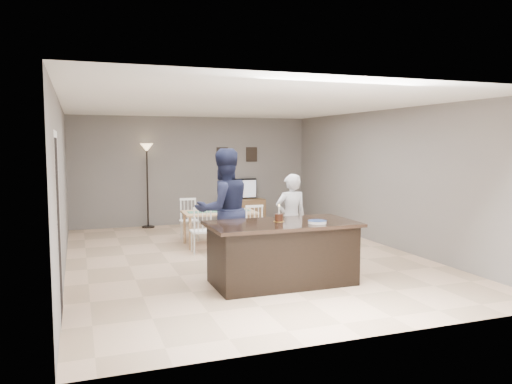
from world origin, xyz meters
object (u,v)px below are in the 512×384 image
object	(u,v)px
woman	(291,218)
floor_lamp	(147,163)
man	(224,210)
birthday_cake	(279,217)
kitchen_island	(282,253)
dining_table	(219,217)
television	(241,189)
tv_console	(242,211)
plate_stack	(317,222)

from	to	relation	value
woman	floor_lamp	size ratio (longest dim) A/B	0.75
man	birthday_cake	size ratio (longest dim) A/B	7.83
kitchen_island	dining_table	size ratio (longest dim) A/B	1.28
woman	man	xyz separation A→B (m)	(-1.26, -0.19, 0.22)
television	dining_table	distance (m)	2.96
kitchen_island	birthday_cake	size ratio (longest dim) A/B	8.60
tv_console	plate_stack	bearing A→B (deg)	-97.54
television	man	size ratio (longest dim) A/B	0.47
tv_console	kitchen_island	bearing A→B (deg)	-102.16
television	floor_lamp	xyz separation A→B (m)	(-2.38, -0.05, 0.72)
woman	man	bearing A→B (deg)	9.76
kitchen_island	tv_console	xyz separation A→B (m)	(1.20, 5.57, -0.15)
woman	kitchen_island	bearing A→B (deg)	61.87
birthday_cake	dining_table	size ratio (longest dim) A/B	0.15
tv_console	birthday_cake	size ratio (longest dim) A/B	4.80
birthday_cake	plate_stack	world-z (taller)	birthday_cake
kitchen_island	plate_stack	bearing A→B (deg)	-31.71
television	birthday_cake	bearing A→B (deg)	77.63
dining_table	plate_stack	bearing A→B (deg)	-78.20
woman	birthday_cake	distance (m)	1.31
man	birthday_cake	bearing A→B (deg)	113.19
tv_console	television	bearing A→B (deg)	90.00
floor_lamp	tv_console	bearing A→B (deg)	-0.48
plate_stack	kitchen_island	bearing A→B (deg)	148.29
woman	dining_table	xyz separation A→B (m)	(-0.77, 1.82, -0.20)
television	floor_lamp	world-z (taller)	floor_lamp
man	floor_lamp	size ratio (longest dim) A/B	0.96
television	plate_stack	size ratio (longest dim) A/B	3.39
woman	dining_table	distance (m)	1.98
kitchen_island	man	xyz separation A→B (m)	(-0.59, 1.00, 0.52)
dining_table	tv_console	bearing A→B (deg)	65.37
television	plate_stack	xyz separation A→B (m)	(-0.77, -5.90, 0.06)
dining_table	floor_lamp	distance (m)	2.98
kitchen_island	floor_lamp	distance (m)	5.82
tv_console	television	world-z (taller)	television
tv_console	woman	size ratio (longest dim) A/B	0.79
dining_table	floor_lamp	world-z (taller)	floor_lamp
tv_console	dining_table	world-z (taller)	dining_table
kitchen_island	man	distance (m)	1.27
floor_lamp	woman	bearing A→B (deg)	-67.26
tv_console	birthday_cake	bearing A→B (deg)	-102.52
woman	floor_lamp	bearing A→B (deg)	-66.32
birthday_cake	floor_lamp	distance (m)	5.66
television	tv_console	bearing A→B (deg)	90.00
woman	birthday_cake	size ratio (longest dim) A/B	6.07
woman	birthday_cake	xyz separation A→B (m)	(-0.68, -1.10, 0.20)
tv_console	floor_lamp	world-z (taller)	floor_lamp
woman	television	bearing A→B (deg)	-95.96
dining_table	floor_lamp	size ratio (longest dim) A/B	0.83
birthday_cake	dining_table	distance (m)	2.95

